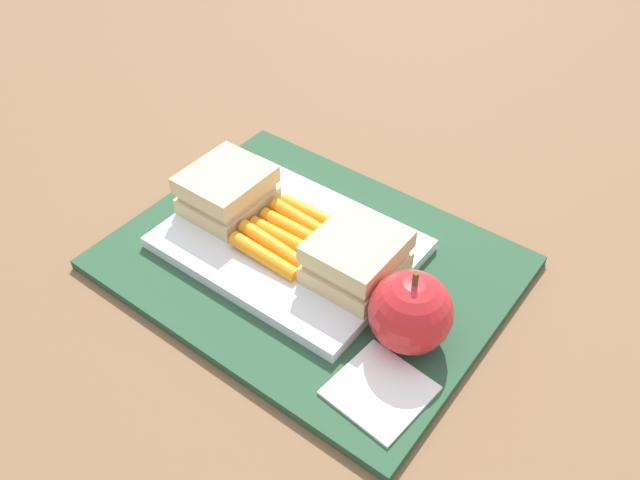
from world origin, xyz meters
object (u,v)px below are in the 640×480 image
at_px(carrot_sticks_bundle, 289,234).
at_px(sandwich_half_left, 227,190).
at_px(paper_napkin, 380,390).
at_px(apple, 411,312).
at_px(sandwich_half_right, 357,257).
at_px(food_tray, 289,244).

bearing_deg(carrot_sticks_bundle, sandwich_half_left, 180.00).
distance_m(sandwich_half_left, paper_napkin, 0.25).
distance_m(carrot_sticks_bundle, apple, 0.15).
bearing_deg(apple, sandwich_half_right, 159.80).
height_order(sandwich_half_right, carrot_sticks_bundle, sandwich_half_right).
bearing_deg(carrot_sticks_bundle, sandwich_half_right, 0.00).
distance_m(sandwich_half_left, carrot_sticks_bundle, 0.08).
relative_size(apple, paper_napkin, 1.15).
height_order(carrot_sticks_bundle, paper_napkin, carrot_sticks_bundle).
xyz_separation_m(sandwich_half_right, paper_napkin, (0.08, -0.08, -0.03)).
relative_size(food_tray, apple, 2.85).
bearing_deg(carrot_sticks_bundle, food_tray, 178.33).
bearing_deg(paper_napkin, carrot_sticks_bundle, 152.42).
bearing_deg(sandwich_half_right, carrot_sticks_bundle, -180.00).
xyz_separation_m(apple, paper_napkin, (0.01, -0.06, -0.03)).
height_order(food_tray, sandwich_half_right, sandwich_half_right).
bearing_deg(sandwich_half_left, paper_napkin, -19.33).
bearing_deg(food_tray, apple, -9.99).
bearing_deg(sandwich_half_left, sandwich_half_right, 0.00).
distance_m(apple, paper_napkin, 0.07).
relative_size(sandwich_half_right, paper_napkin, 1.14).
height_order(carrot_sticks_bundle, apple, apple).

